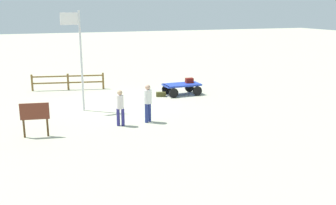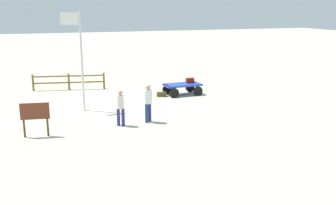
# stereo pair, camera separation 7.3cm
# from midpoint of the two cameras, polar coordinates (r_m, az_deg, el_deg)

# --- Properties ---
(ground_plane) EXTENTS (120.00, 120.00, 0.00)m
(ground_plane) POSITION_cam_midpoint_polar(r_m,az_deg,el_deg) (20.68, -7.02, 0.02)
(ground_plane) COLOR #B2B196
(luggage_cart) EXTENTS (2.14, 1.27, 0.64)m
(luggage_cart) POSITION_cam_midpoint_polar(r_m,az_deg,el_deg) (22.26, 2.19, 2.34)
(luggage_cart) COLOR #223EB7
(luggage_cart) RESTS_ON ground
(suitcase_tan) EXTENTS (0.47, 0.35, 0.28)m
(suitcase_tan) POSITION_cam_midpoint_polar(r_m,az_deg,el_deg) (22.53, 3.36, 3.28)
(suitcase_tan) COLOR maroon
(suitcase_tan) RESTS_ON luggage_cart
(suitcase_olive) EXTENTS (0.61, 0.44, 0.25)m
(suitcase_olive) POSITION_cam_midpoint_polar(r_m,az_deg,el_deg) (21.87, -0.86, 1.22)
(suitcase_olive) COLOR #3D3B18
(suitcase_olive) RESTS_ON ground
(worker_lead) EXTENTS (0.48, 0.48, 1.69)m
(worker_lead) POSITION_cam_midpoint_polar(r_m,az_deg,el_deg) (16.79, -2.85, 0.36)
(worker_lead) COLOR navy
(worker_lead) RESTS_ON ground
(worker_trailing) EXTENTS (0.37, 0.37, 1.56)m
(worker_trailing) POSITION_cam_midpoint_polar(r_m,az_deg,el_deg) (16.40, -6.93, -0.48)
(worker_trailing) COLOR navy
(worker_trailing) RESTS_ON ground
(flagpole) EXTENTS (0.91, 0.10, 4.80)m
(flagpole) POSITION_cam_midpoint_polar(r_m,az_deg,el_deg) (18.85, -12.89, 7.23)
(flagpole) COLOR silver
(flagpole) RESTS_ON ground
(signboard) EXTENTS (1.09, 0.24, 1.36)m
(signboard) POSITION_cam_midpoint_polar(r_m,az_deg,el_deg) (15.73, -18.96, -1.64)
(signboard) COLOR #4C3319
(signboard) RESTS_ON ground
(wooden_fence) EXTENTS (4.27, 0.96, 1.00)m
(wooden_fence) POSITION_cam_midpoint_polar(r_m,az_deg,el_deg) (24.33, -14.38, 3.19)
(wooden_fence) COLOR brown
(wooden_fence) RESTS_ON ground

